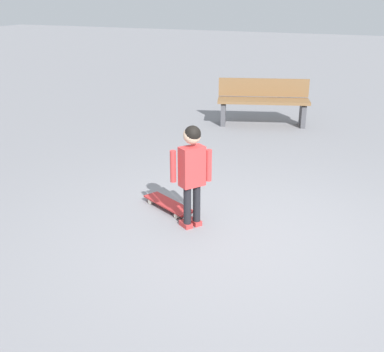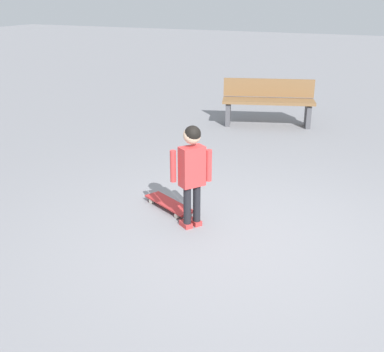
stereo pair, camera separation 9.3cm
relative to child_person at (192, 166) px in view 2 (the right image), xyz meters
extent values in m
plane|color=gray|center=(0.09, 0.58, -0.66)|extent=(50.00, 50.00, 0.00)
cylinder|color=black|center=(0.05, -0.03, -0.42)|extent=(0.08, 0.08, 0.42)
cube|color=#B73333|center=(0.03, -0.05, -0.63)|extent=(0.15, 0.17, 0.05)
cylinder|color=black|center=(-0.04, 0.03, -0.42)|extent=(0.08, 0.08, 0.42)
cube|color=#B73333|center=(-0.06, 0.01, -0.63)|extent=(0.15, 0.17, 0.05)
cube|color=#D13838|center=(0.00, 0.00, -0.01)|extent=(0.28, 0.25, 0.40)
cylinder|color=#D13838|center=(0.07, -0.17, -0.01)|extent=(0.06, 0.06, 0.32)
cylinder|color=#D13838|center=(-0.09, 0.14, -0.01)|extent=(0.06, 0.06, 0.32)
sphere|color=beige|center=(0.00, 0.00, 0.31)|extent=(0.17, 0.17, 0.17)
sphere|color=black|center=(0.01, 0.01, 0.32)|extent=(0.16, 0.16, 0.16)
cube|color=#B22D2D|center=(-0.28, -0.40, -0.59)|extent=(0.48, 0.70, 0.02)
cube|color=#B7B7BC|center=(-0.39, -0.62, -0.61)|extent=(0.11, 0.08, 0.02)
cube|color=#B7B7BC|center=(-0.17, -0.19, -0.61)|extent=(0.11, 0.08, 0.02)
cylinder|color=beige|center=(-0.32, -0.65, -0.63)|extent=(0.05, 0.06, 0.06)
cylinder|color=beige|center=(-0.45, -0.58, -0.63)|extent=(0.05, 0.06, 0.06)
cylinder|color=beige|center=(-0.10, -0.22, -0.63)|extent=(0.05, 0.06, 0.06)
cylinder|color=beige|center=(-0.23, -0.15, -0.63)|extent=(0.05, 0.06, 0.06)
cube|color=brown|center=(-4.15, -0.42, -0.22)|extent=(0.91, 1.66, 0.05)
cube|color=brown|center=(-4.34, -0.48, -0.02)|extent=(0.53, 1.54, 0.32)
cube|color=#4C4C51|center=(-3.94, -1.09, -0.46)|extent=(0.36, 0.18, 0.39)
cube|color=#4C4C51|center=(-4.37, 0.25, -0.46)|extent=(0.36, 0.18, 0.39)
camera|label=1|loc=(4.03, 1.74, 1.58)|focal=44.93mm
camera|label=2|loc=(3.99, 1.82, 1.58)|focal=44.93mm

